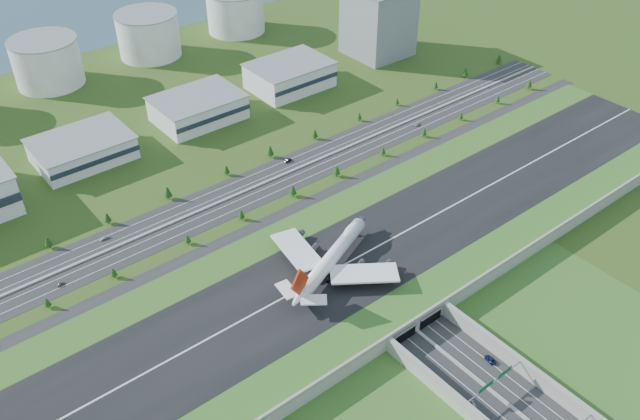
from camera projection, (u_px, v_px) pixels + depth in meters
ground at (347, 275)px, 347.37m from camera, size 1200.00×1200.00×0.00m
airfield_deck at (347, 269)px, 344.85m from camera, size 520.00×100.00×9.20m
underpass_road at (502, 394)px, 283.17m from camera, size 38.80×120.40×8.00m
sign_gantry_near at (495, 382)px, 283.80m from camera, size 38.70×0.70×9.80m
north_expressway at (244, 192)px, 406.73m from camera, size 560.00×36.00×0.12m
tree_row at (261, 177)px, 411.09m from camera, size 508.56×48.58×8.31m
hangar_mid_a at (82, 149)px, 431.57m from camera, size 58.00×42.00×15.00m
hangar_mid_b at (198, 108)px, 473.60m from camera, size 58.00×42.00×17.00m
hangar_mid_c at (290, 75)px, 513.12m from camera, size 58.00×42.00×19.00m
office_tower at (379, 21)px, 553.12m from camera, size 46.00×46.00×55.00m
fuel_tank_b at (47, 62)px, 513.14m from camera, size 50.00×50.00×35.00m
fuel_tank_c at (149, 35)px, 555.77m from camera, size 50.00×50.00×35.00m
fuel_tank_d at (236, 12)px, 598.39m from camera, size 50.00×50.00×35.00m
bay_water at (21, 11)px, 647.42m from camera, size 1200.00×260.00×0.06m
boeing_747 at (331, 258)px, 335.67m from camera, size 72.72×67.29×23.88m
car_0 at (473, 403)px, 282.51m from camera, size 3.36×4.68×1.48m
car_2 at (490, 359)px, 301.31m from camera, size 3.47×6.28×1.66m
car_4 at (61, 284)px, 340.78m from camera, size 4.48×2.95×1.42m
car_5 at (288, 161)px, 433.03m from camera, size 5.24×2.50×1.66m
car_6 at (417, 124)px, 470.93m from camera, size 5.98×4.53×1.51m
car_7 at (104, 238)px, 370.09m from camera, size 5.04×2.24×1.44m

